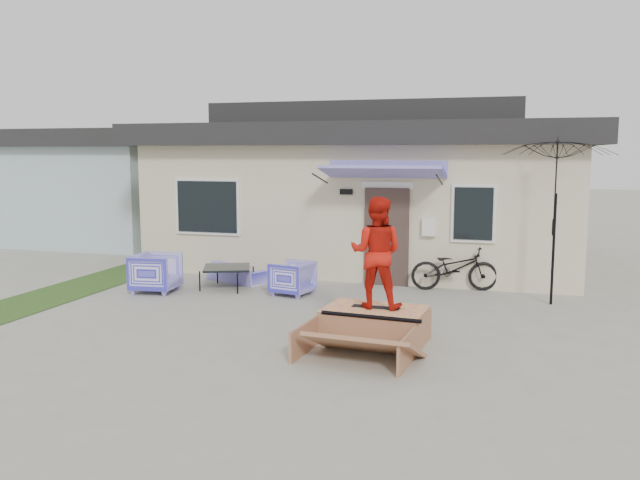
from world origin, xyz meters
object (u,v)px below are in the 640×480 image
(skate_ramp, at_px, (375,325))
(skateboard, at_px, (376,307))
(bicycle, at_px, (455,263))
(loveseat, at_px, (237,269))
(armchair_right, at_px, (292,276))
(armchair_left, at_px, (156,271))
(patio_umbrella, at_px, (555,212))
(coffee_table, at_px, (227,278))
(skater, at_px, (376,251))

(skate_ramp, distance_m, skateboard, 0.28)
(bicycle, distance_m, skate_ramp, 4.20)
(loveseat, height_order, armchair_right, armchair_right)
(skate_ramp, bearing_deg, armchair_left, 161.06)
(armchair_right, relative_size, bicycle, 0.42)
(patio_umbrella, bearing_deg, coffee_table, -176.43)
(armchair_right, height_order, skater, skater)
(loveseat, xyz_separation_m, armchair_left, (-1.15, -1.51, 0.15))
(skate_ramp, bearing_deg, armchair_right, 134.21)
(armchair_left, relative_size, patio_umbrella, 0.38)
(loveseat, xyz_separation_m, skater, (3.88, -3.65, 1.10))
(patio_umbrella, xyz_separation_m, skater, (-2.70, -3.27, -0.36))
(armchair_left, distance_m, coffee_table, 1.46)
(patio_umbrella, bearing_deg, loveseat, 176.71)
(bicycle, xyz_separation_m, patio_umbrella, (1.87, -0.78, 1.18))
(patio_umbrella, bearing_deg, skateboard, -129.48)
(bicycle, xyz_separation_m, skate_ramp, (-0.83, -4.11, -0.32))
(skateboard, bearing_deg, armchair_right, 132.62)
(skate_ramp, distance_m, skater, 1.14)
(armchair_right, height_order, patio_umbrella, patio_umbrella)
(loveseat, relative_size, patio_umbrella, 0.63)
(coffee_table, xyz_separation_m, skater, (3.78, -2.87, 1.15))
(skateboard, bearing_deg, armchair_left, 159.40)
(loveseat, xyz_separation_m, bicycle, (4.70, 0.41, 0.28))
(armchair_left, height_order, skate_ramp, armchair_left)
(coffee_table, relative_size, bicycle, 0.53)
(armchair_left, xyz_separation_m, bicycle, (5.85, 1.92, 0.13))
(armchair_right, height_order, skate_ramp, armchair_right)
(skate_ramp, relative_size, skater, 1.19)
(coffee_table, distance_m, skateboard, 4.75)
(skateboard, bearing_deg, skater, 0.00)
(armchair_left, relative_size, skateboard, 1.20)
(bicycle, relative_size, skater, 1.06)
(armchair_right, bearing_deg, coffee_table, -84.94)
(skate_ramp, bearing_deg, skateboard, 90.00)
(loveseat, bearing_deg, skate_ramp, 160.59)
(skate_ramp, relative_size, skateboard, 2.72)
(armchair_left, height_order, skateboard, armchair_left)
(armchair_left, xyz_separation_m, coffee_table, (1.25, 0.73, -0.21))
(skate_ramp, xyz_separation_m, skater, (0.00, 0.05, 1.14))
(coffee_table, xyz_separation_m, bicycle, (4.60, 1.19, 0.34))
(armchair_left, height_order, coffee_table, armchair_left)
(armchair_left, distance_m, patio_umbrella, 7.91)
(armchair_right, relative_size, skateboard, 1.03)
(bicycle, height_order, patio_umbrella, patio_umbrella)
(loveseat, distance_m, armchair_right, 1.89)
(armchair_left, height_order, armchair_right, armchair_left)
(bicycle, bearing_deg, armchair_right, 100.84)
(loveseat, relative_size, coffee_table, 1.55)
(skateboard, bearing_deg, patio_umbrella, 52.99)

